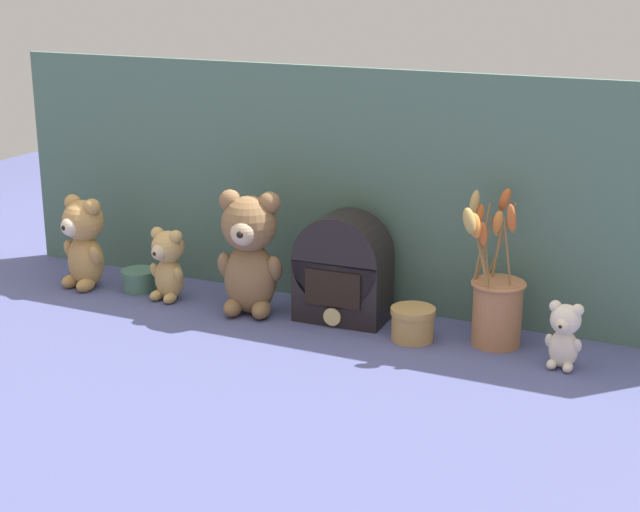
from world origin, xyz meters
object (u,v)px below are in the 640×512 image
at_px(vintage_radio, 343,271).
at_px(teddy_bear_small, 167,263).
at_px(flower_vase, 496,300).
at_px(teddy_bear_medium, 83,241).
at_px(decorative_tin_tall, 139,280).
at_px(teddy_bear_tiny, 564,334).
at_px(teddy_bear_large, 250,250).
at_px(decorative_tin_short, 413,323).

bearing_deg(vintage_radio, teddy_bear_small, -172.40).
xyz_separation_m(flower_vase, vintage_radio, (-0.36, 0.00, 0.02)).
distance_m(teddy_bear_medium, vintage_radio, 0.69).
xyz_separation_m(vintage_radio, decorative_tin_tall, (-0.55, -0.03, -0.09)).
bearing_deg(vintage_radio, teddy_bear_tiny, -7.60).
bearing_deg(teddy_bear_medium, flower_vase, 3.50).
relative_size(teddy_bear_large, flower_vase, 0.88).
xyz_separation_m(decorative_tin_tall, decorative_tin_short, (0.74, -0.02, 0.01)).
xyz_separation_m(teddy_bear_medium, decorative_tin_short, (0.88, 0.02, -0.09)).
bearing_deg(teddy_bear_tiny, flower_vase, 157.38).
bearing_deg(teddy_bear_small, flower_vase, 4.04).
relative_size(teddy_bear_small, flower_vase, 0.54).
height_order(teddy_bear_tiny, flower_vase, flower_vase).
bearing_deg(decorative_tin_tall, teddy_bear_small, -14.65).
bearing_deg(decorative_tin_tall, flower_vase, 1.84).
height_order(flower_vase, decorative_tin_short, flower_vase).
bearing_deg(flower_vase, teddy_bear_tiny, -22.62).
bearing_deg(flower_vase, decorative_tin_short, -164.47).
distance_m(flower_vase, vintage_radio, 0.36).
relative_size(teddy_bear_medium, decorative_tin_tall, 2.62).
distance_m(teddy_bear_large, decorative_tin_short, 0.42).
bearing_deg(teddy_bear_tiny, vintage_radio, 172.40).
height_order(teddy_bear_medium, decorative_tin_short, teddy_bear_medium).
bearing_deg(teddy_bear_small, teddy_bear_medium, -178.29).
bearing_deg(vintage_radio, decorative_tin_tall, -176.71).
distance_m(teddy_bear_tiny, flower_vase, 0.18).
distance_m(teddy_bear_small, decorative_tin_short, 0.64).
bearing_deg(teddy_bear_large, decorative_tin_short, 0.47).
height_order(vintage_radio, decorative_tin_short, vintage_radio).
height_order(teddy_bear_medium, flower_vase, flower_vase).
relative_size(teddy_bear_small, decorative_tin_tall, 2.00).
distance_m(teddy_bear_large, teddy_bear_small, 0.24).
relative_size(teddy_bear_large, teddy_bear_small, 1.63).
height_order(teddy_bear_large, decorative_tin_short, teddy_bear_large).
distance_m(decorative_tin_tall, decorative_tin_short, 0.74).
relative_size(decorative_tin_tall, decorative_tin_short, 0.91).
bearing_deg(teddy_bear_tiny, teddy_bear_medium, 179.84).
xyz_separation_m(teddy_bear_large, teddy_bear_tiny, (0.73, -0.02, -0.08)).
relative_size(teddy_bear_large, vintage_radio, 1.16).
height_order(teddy_bear_medium, vintage_radio, vintage_radio).
xyz_separation_m(teddy_bear_tiny, vintage_radio, (-0.52, 0.07, 0.04)).
bearing_deg(teddy_bear_tiny, decorative_tin_short, 176.47).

